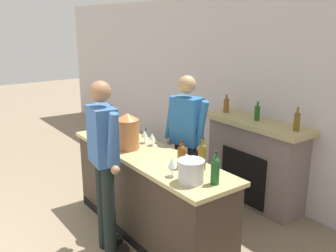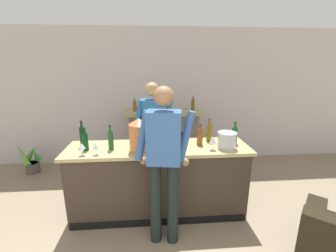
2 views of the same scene
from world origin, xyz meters
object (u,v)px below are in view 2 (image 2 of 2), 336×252
fireplace_stone (164,137)px  wine_glass_front_left (213,140)px  wine_bottle_burgundy_dark (82,135)px  wine_glass_front_right (96,146)px  potted_plant_corner (31,160)px  copper_dispenser (139,134)px  person_customer (164,161)px  ice_bucket_steel (227,140)px  wine_glass_back_row (136,135)px  wine_glass_by_dispenser (82,146)px  wine_bottle_port_short (235,134)px  person_bartender (153,133)px  wine_bottle_cabernet_heavy (85,140)px  wine_glass_near_bucket (145,135)px  wine_bottle_rose_blush (200,136)px  wine_bottle_chardonnay_pale (111,139)px  wine_bottle_merlot_tall (209,131)px

fireplace_stone → wine_glass_front_left: fireplace_stone is taller
wine_bottle_burgundy_dark → wine_glass_front_right: size_ratio=2.28×
wine_bottle_burgundy_dark → wine_glass_front_right: bearing=-52.8°
potted_plant_corner → copper_dispenser: 2.81m
person_customer → copper_dispenser: bearing=122.4°
ice_bucket_steel → wine_bottle_burgundy_dark: (-1.88, 0.21, 0.05)m
person_customer → wine_glass_front_right: size_ratio=12.02×
copper_dispenser → wine_bottle_burgundy_dark: bearing=165.2°
wine_glass_front_right → potted_plant_corner: bearing=135.9°
potted_plant_corner → wine_glass_back_row: wine_glass_back_row is taller
wine_glass_by_dispenser → wine_glass_front_left: wine_glass_front_left is taller
wine_bottle_port_short → wine_glass_front_left: size_ratio=1.69×
person_customer → person_bartender: size_ratio=1.03×
person_bartender → wine_bottle_port_short: bearing=-27.1°
wine_bottle_burgundy_dark → wine_glass_front_right: 0.40m
copper_dispenser → wine_bottle_burgundy_dark: copper_dispenser is taller
wine_bottle_port_short → wine_glass_back_row: (-1.35, 0.12, -0.02)m
fireplace_stone → wine_glass_front_left: (0.52, -1.78, 0.54)m
fireplace_stone → wine_bottle_cabernet_heavy: size_ratio=5.14×
potted_plant_corner → wine_glass_near_bucket: 2.68m
wine_glass_by_dispenser → person_bartender: bearing=43.6°
wine_bottle_port_short → potted_plant_corner: bearing=158.5°
wine_bottle_cabernet_heavy → wine_glass_front_right: wine_bottle_cabernet_heavy is taller
wine_bottle_burgundy_dark → wine_glass_front_left: size_ratio=1.93×
potted_plant_corner → wine_bottle_rose_blush: wine_bottle_rose_blush is taller
person_customer → wine_glass_back_row: bearing=116.2°
wine_bottle_chardonnay_pale → wine_glass_by_dispenser: size_ratio=2.08×
wine_bottle_burgundy_dark → wine_bottle_cabernet_heavy: bearing=-63.6°
wine_bottle_burgundy_dark → wine_glass_by_dispenser: 0.32m
wine_glass_front_right → wine_bottle_rose_blush: bearing=10.7°
wine_glass_front_right → ice_bucket_steel: bearing=3.6°
wine_bottle_chardonnay_pale → wine_glass_near_bucket: (0.43, 0.23, -0.04)m
wine_glass_front_right → wine_glass_by_dispenser: bearing=179.9°
person_customer → ice_bucket_steel: 0.95m
fireplace_stone → wine_bottle_merlot_tall: bearing=-68.9°
wine_bottle_cabernet_heavy → wine_bottle_port_short: 1.96m
wine_bottle_cabernet_heavy → fireplace_stone: bearing=56.7°
wine_bottle_port_short → wine_bottle_merlot_tall: bearing=157.7°
fireplace_stone → copper_dispenser: fireplace_stone is taller
wine_glass_near_bucket → wine_glass_front_right: 0.70m
wine_glass_front_left → ice_bucket_steel: bearing=15.7°
wine_bottle_chardonnay_pale → wine_glass_front_right: 0.23m
potted_plant_corner → wine_bottle_cabernet_heavy: bearing=-44.0°
wine_bottle_port_short → wine_bottle_chardonnay_pale: size_ratio=0.95×
copper_dispenser → wine_bottle_burgundy_dark: 0.78m
wine_bottle_port_short → person_bartender: bearing=152.9°
person_customer → wine_bottle_rose_blush: bearing=48.0°
copper_dispenser → wine_glass_front_right: (-0.51, -0.11, -0.10)m
fireplace_stone → ice_bucket_steel: bearing=-67.3°
copper_dispenser → wine_bottle_merlot_tall: bearing=15.5°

